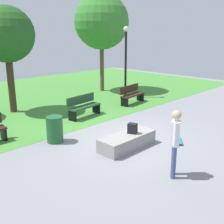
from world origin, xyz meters
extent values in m
plane|color=gray|center=(0.00, 0.00, 0.00)|extent=(28.00, 28.00, 0.00)
cube|color=#478C38|center=(0.00, 7.87, 0.00)|extent=(26.60, 12.26, 0.01)
cube|color=gray|center=(-0.55, -0.62, 0.21)|extent=(1.95, 0.75, 0.42)
cube|color=black|center=(-0.34, -0.65, 0.58)|extent=(0.29, 0.34, 0.32)
cylinder|color=#3F5184|center=(-1.21, -2.71, 0.42)|extent=(0.12, 0.12, 0.83)
cylinder|color=#3F5184|center=(-1.02, -2.60, 0.42)|extent=(0.12, 0.12, 0.83)
cube|color=white|center=(-1.11, -2.66, 1.15)|extent=(0.38, 0.33, 0.63)
cylinder|color=white|center=(-1.26, -2.74, 1.17)|extent=(0.09, 0.09, 0.58)
cylinder|color=white|center=(-0.97, -2.57, 1.17)|extent=(0.09, 0.09, 0.58)
sphere|color=tan|center=(-1.11, -2.66, 1.60)|extent=(0.23, 0.23, 0.23)
cube|color=teal|center=(1.01, -1.50, 0.07)|extent=(0.75, 0.65, 0.02)
cylinder|color=silver|center=(0.84, -1.73, 0.03)|extent=(0.06, 0.06, 0.06)
cylinder|color=silver|center=(0.74, -1.61, 0.03)|extent=(0.06, 0.06, 0.06)
cylinder|color=silver|center=(1.28, -1.38, 0.03)|extent=(0.06, 0.06, 0.06)
cylinder|color=silver|center=(1.18, -1.26, 0.03)|extent=(0.06, 0.06, 0.06)
cube|color=#1E4223|center=(0.68, 2.85, 0.45)|extent=(1.64, 0.62, 0.06)
cube|color=#1E4223|center=(0.65, 3.07, 0.73)|extent=(1.60, 0.24, 0.36)
cube|color=black|center=(1.41, 2.93, 0.23)|extent=(0.12, 0.40, 0.45)
cube|color=black|center=(-0.05, 2.77, 0.23)|extent=(0.12, 0.40, 0.45)
cube|color=black|center=(-2.94, 2.77, 0.23)|extent=(0.10, 0.40, 0.45)
cube|color=#331E14|center=(3.87, 2.89, 0.45)|extent=(1.64, 0.65, 0.06)
cube|color=#331E14|center=(3.84, 3.11, 0.73)|extent=(1.59, 0.27, 0.36)
cube|color=black|center=(4.59, 2.99, 0.23)|extent=(0.13, 0.40, 0.45)
cube|color=black|center=(3.14, 2.79, 0.23)|extent=(0.13, 0.40, 0.45)
cylinder|color=brown|center=(5.05, 6.37, 1.55)|extent=(0.24, 0.24, 3.10)
sphere|color=#387F2D|center=(5.05, 6.37, 4.05)|extent=(3.17, 3.17, 3.17)
cylinder|color=#42301E|center=(-1.05, 5.79, 1.34)|extent=(0.30, 0.30, 2.68)
sphere|color=#23561E|center=(-1.05, 5.79, 3.39)|extent=(2.38, 2.38, 2.38)
cylinder|color=black|center=(4.67, 4.12, 1.75)|extent=(0.12, 0.12, 3.51)
sphere|color=silver|center=(4.67, 4.12, 3.63)|extent=(0.28, 0.28, 0.28)
cylinder|color=#1E592D|center=(-1.84, 1.39, 0.43)|extent=(0.54, 0.54, 0.87)
camera|label=1|loc=(-6.76, -6.04, 3.50)|focal=45.37mm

